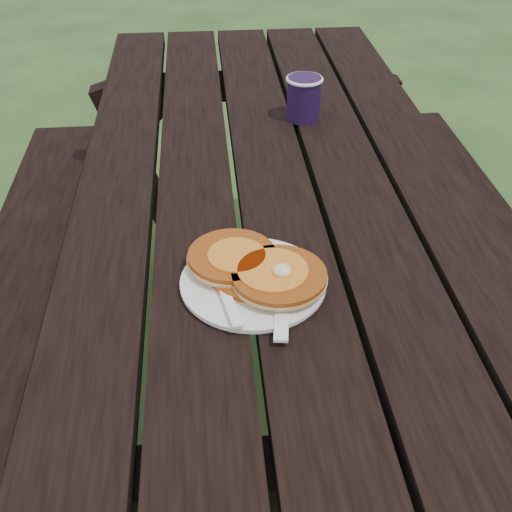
{
  "coord_description": "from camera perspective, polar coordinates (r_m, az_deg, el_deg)",
  "views": [
    {
      "loc": [
        -0.13,
        -1.1,
        1.37
      ],
      "look_at": [
        -0.06,
        -0.33,
        0.8
      ],
      "focal_mm": 45.0,
      "sensor_mm": 36.0,
      "label": 1
    }
  ],
  "objects": [
    {
      "name": "knife",
      "position": [
        0.94,
        2.33,
        -3.77
      ],
      "size": [
        0.05,
        0.18,
        0.0
      ],
      "primitive_type": "cube",
      "rotation": [
        0.0,
        0.0,
        -0.14
      ],
      "color": "white",
      "rests_on": "plate"
    },
    {
      "name": "plate",
      "position": [
        0.98,
        -0.25,
        -2.4
      ],
      "size": [
        0.24,
        0.24,
        0.01
      ],
      "primitive_type": "cylinder",
      "rotation": [
        0.0,
        0.0,
        0.13
      ],
      "color": "white",
      "rests_on": "picnic_table"
    },
    {
      "name": "coffee_cup",
      "position": [
        1.48,
        4.28,
        14.05
      ],
      "size": [
        0.08,
        0.08,
        0.1
      ],
      "rotation": [
        0.0,
        0.0,
        -0.4
      ],
      "color": "#1E0D31",
      "rests_on": "picnic_table"
    },
    {
      "name": "ground",
      "position": [
        1.76,
        1.09,
        -14.43
      ],
      "size": [
        60.0,
        60.0,
        0.0
      ],
      "primitive_type": "plane",
      "color": "#27421C",
      "rests_on": "ground"
    },
    {
      "name": "picnic_table",
      "position": [
        1.49,
        1.25,
        -5.56
      ],
      "size": [
        1.36,
        1.8,
        0.75
      ],
      "color": "black",
      "rests_on": "ground"
    },
    {
      "name": "pancake_stack",
      "position": [
        0.98,
        0.05,
        -1.1
      ],
      "size": [
        0.21,
        0.19,
        0.04
      ],
      "rotation": [
        0.0,
        0.0,
        -0.41
      ],
      "color": "#9C4811",
      "rests_on": "plate"
    },
    {
      "name": "fork",
      "position": [
        0.93,
        -2.44,
        -4.11
      ],
      "size": [
        0.06,
        0.16,
        0.01
      ],
      "primitive_type": null,
      "rotation": [
        0.0,
        0.0,
        0.19
      ],
      "color": "white",
      "rests_on": "plate"
    }
  ]
}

